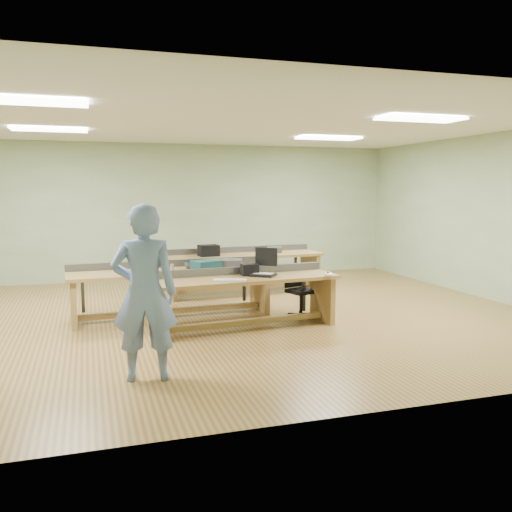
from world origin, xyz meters
name	(u,v)px	position (x,y,z in m)	size (l,w,h in m)	color
floor	(221,317)	(0.00, 0.00, 0.00)	(10.00, 10.00, 0.00)	olive
ceiling	(220,123)	(0.00, 0.00, 3.00)	(10.00, 10.00, 0.00)	silver
wall_back	(178,212)	(0.00, 4.00, 1.50)	(10.00, 0.04, 3.00)	#9EB589
wall_front	(332,249)	(0.00, -4.00, 1.50)	(10.00, 0.04, 3.00)	#9EB589
wall_right	(488,217)	(5.00, 0.00, 1.50)	(0.04, 8.00, 3.00)	#9EB589
fluor_panels	(220,125)	(0.00, 0.00, 2.97)	(6.20, 3.50, 0.03)	white
workbench_front	(243,291)	(0.13, -0.79, 0.55)	(2.83, 0.99, 0.86)	#9B7141
workbench_mid	(171,282)	(-0.74, 0.23, 0.56)	(3.16, 0.97, 0.86)	#9B7141
workbench_back	(243,264)	(0.90, 1.87, 0.56)	(3.14, 1.07, 0.86)	#9B7141
person	(144,293)	(-1.42, -2.52, 0.93)	(0.68, 0.45, 1.86)	#677CA9
laptop_base	(263,275)	(0.44, -0.79, 0.77)	(0.34, 0.28, 0.04)	black
laptop_screen	(266,257)	(0.52, -0.68, 1.02)	(0.34, 0.02, 0.27)	black
keyboard	(230,280)	(-0.13, -1.07, 0.76)	(0.45, 0.15, 0.03)	beige
trackball_mouse	(329,274)	(1.33, -1.10, 0.78)	(0.12, 0.15, 0.06)	white
camera_bag	(250,270)	(0.27, -0.67, 0.83)	(0.25, 0.16, 0.17)	black
task_chair	(299,298)	(1.19, -0.34, 0.29)	(0.54, 0.54, 0.79)	black
parts_bin_teal	(206,265)	(-0.21, 0.09, 0.82)	(0.41, 0.31, 0.14)	#133940
parts_bin_grey	(227,264)	(0.14, 0.19, 0.82)	(0.49, 0.31, 0.13)	#38383A
mug	(189,265)	(-0.45, 0.26, 0.80)	(0.13, 0.13, 0.10)	#38383A
drinks_can	(172,267)	(-0.74, 0.11, 0.80)	(0.06, 0.06, 0.11)	silver
storage_box_back	(209,250)	(0.19, 1.77, 0.86)	(0.37, 0.26, 0.21)	black
tray_back	(275,250)	(1.56, 1.91, 0.81)	(0.28, 0.21, 0.11)	#38383A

